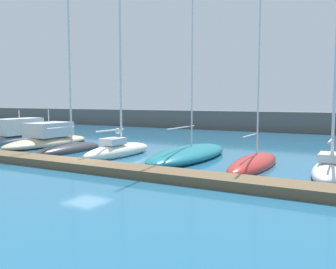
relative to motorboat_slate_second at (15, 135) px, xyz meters
The scene contains 11 objects.
ground_plane 15.16m from the motorboat_slate_second, 22.06° to the right, with size 120.00×120.00×0.00m, color #236084.
dock_pier 15.76m from the motorboat_slate_second, 27.01° to the right, with size 42.36×1.87×0.47m, color brown.
breakwater_seawall 29.99m from the motorboat_slate_second, 62.09° to the left, with size 108.00×3.64×2.61m, color #5B5651.
motorboat_slate_second is the anchor object (origin of this frame).
motorboat_sand_third 4.46m from the motorboat_slate_second, ahead, with size 3.24×9.74×3.54m.
sailboat_charcoal_fourth 9.30m from the motorboat_slate_second, 12.96° to the right, with size 2.09×6.95×14.37m.
sailboat_ivory_fifth 14.05m from the motorboat_slate_second, ahead, with size 2.04×7.07×11.45m.
sailboat_teal_sixth 18.90m from the motorboat_slate_second, ahead, with size 3.35×10.13×22.00m.
sailboat_red_seventh 23.91m from the motorboat_slate_second, ahead, with size 2.05×7.62×14.05m.
sailboat_white_eighth 28.21m from the motorboat_slate_second, ahead, with size 1.90×6.49×10.54m.
mooring_buoy_white 16.21m from the motorboat_slate_second, 90.06° to the left, with size 0.74×0.74×0.74m, color white.
Camera 1 is at (16.02, -17.70, 4.04)m, focal length 39.15 mm.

